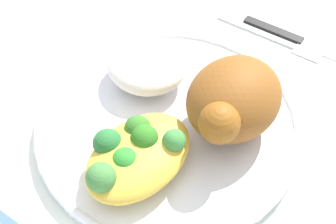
{
  "coord_description": "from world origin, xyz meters",
  "views": [
    {
      "loc": [
        0.22,
        0.19,
        0.38
      ],
      "look_at": [
        0.0,
        0.0,
        0.03
      ],
      "focal_mm": 48.67,
      "sensor_mm": 36.0,
      "label": 1
    }
  ],
  "objects_px": {
    "mac_cheese_with_broccoli": "(135,154)",
    "fork": "(274,38)",
    "roasted_chicken": "(233,100)",
    "knife": "(300,40)",
    "rice_pile": "(147,65)",
    "plate": "(168,123)"
  },
  "relations": [
    {
      "from": "roasted_chicken",
      "to": "rice_pile",
      "type": "bearing_deg",
      "value": -87.75
    },
    {
      "from": "roasted_chicken",
      "to": "knife",
      "type": "relative_size",
      "value": 0.6
    },
    {
      "from": "roasted_chicken",
      "to": "fork",
      "type": "xyz_separation_m",
      "value": [
        -0.16,
        -0.04,
        -0.05
      ]
    },
    {
      "from": "mac_cheese_with_broccoli",
      "to": "knife",
      "type": "xyz_separation_m",
      "value": [
        -0.27,
        0.02,
        -0.03
      ]
    },
    {
      "from": "fork",
      "to": "knife",
      "type": "xyz_separation_m",
      "value": [
        -0.02,
        0.03,
        0.0
      ]
    },
    {
      "from": "mac_cheese_with_broccoli",
      "to": "knife",
      "type": "distance_m",
      "value": 0.28
    },
    {
      "from": "mac_cheese_with_broccoli",
      "to": "fork",
      "type": "height_order",
      "value": "mac_cheese_with_broccoli"
    },
    {
      "from": "knife",
      "to": "plate",
      "type": "bearing_deg",
      "value": -9.7
    },
    {
      "from": "rice_pile",
      "to": "mac_cheese_with_broccoli",
      "type": "distance_m",
      "value": 0.12
    },
    {
      "from": "mac_cheese_with_broccoli",
      "to": "knife",
      "type": "bearing_deg",
      "value": 175.59
    },
    {
      "from": "plate",
      "to": "roasted_chicken",
      "type": "distance_m",
      "value": 0.08
    },
    {
      "from": "mac_cheese_with_broccoli",
      "to": "fork",
      "type": "distance_m",
      "value": 0.26
    },
    {
      "from": "rice_pile",
      "to": "fork",
      "type": "height_order",
      "value": "rice_pile"
    },
    {
      "from": "rice_pile",
      "to": "fork",
      "type": "xyz_separation_m",
      "value": [
        -0.16,
        0.07,
        -0.03
      ]
    },
    {
      "from": "mac_cheese_with_broccoli",
      "to": "fork",
      "type": "relative_size",
      "value": 0.8
    },
    {
      "from": "mac_cheese_with_broccoli",
      "to": "knife",
      "type": "height_order",
      "value": "mac_cheese_with_broccoli"
    },
    {
      "from": "plate",
      "to": "rice_pile",
      "type": "relative_size",
      "value": 3.12
    },
    {
      "from": "rice_pile",
      "to": "mac_cheese_with_broccoli",
      "type": "bearing_deg",
      "value": 37.26
    },
    {
      "from": "mac_cheese_with_broccoli",
      "to": "plate",
      "type": "bearing_deg",
      "value": -166.73
    },
    {
      "from": "plate",
      "to": "knife",
      "type": "distance_m",
      "value": 0.21
    },
    {
      "from": "roasted_chicken",
      "to": "mac_cheese_with_broccoli",
      "type": "height_order",
      "value": "roasted_chicken"
    },
    {
      "from": "roasted_chicken",
      "to": "fork",
      "type": "height_order",
      "value": "roasted_chicken"
    }
  ]
}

